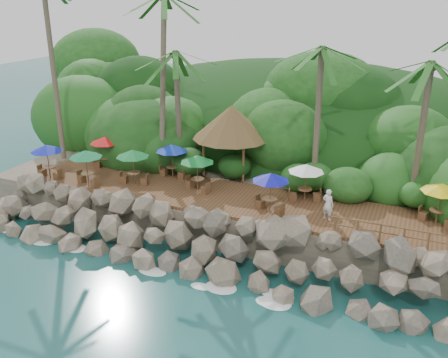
% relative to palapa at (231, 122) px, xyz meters
% --- Properties ---
extents(ground, '(140.00, 140.00, 0.00)m').
position_rel_palapa_xyz_m(ground, '(1.19, -10.07, -5.79)').
color(ground, '#19514F').
rests_on(ground, ground).
extents(land_base, '(32.00, 25.20, 2.10)m').
position_rel_palapa_xyz_m(land_base, '(1.19, 5.93, -4.74)').
color(land_base, gray).
rests_on(land_base, ground).
extents(jungle_hill, '(44.80, 28.00, 15.40)m').
position_rel_palapa_xyz_m(jungle_hill, '(1.19, 13.43, -5.79)').
color(jungle_hill, '#143811').
rests_on(jungle_hill, ground).
extents(seawall, '(29.00, 4.00, 2.30)m').
position_rel_palapa_xyz_m(seawall, '(1.19, -8.07, -4.64)').
color(seawall, gray).
rests_on(seawall, ground).
extents(terrace, '(26.00, 5.00, 0.20)m').
position_rel_palapa_xyz_m(terrace, '(1.19, -4.07, -3.59)').
color(terrace, brown).
rests_on(terrace, land_base).
extents(jungle_foliage, '(44.00, 16.00, 12.00)m').
position_rel_palapa_xyz_m(jungle_foliage, '(1.19, 4.93, -5.79)').
color(jungle_foliage, '#143811').
rests_on(jungle_foliage, ground).
extents(foam_line, '(25.20, 0.80, 0.06)m').
position_rel_palapa_xyz_m(foam_line, '(1.19, -9.77, -5.76)').
color(foam_line, white).
rests_on(foam_line, ground).
extents(palms, '(32.77, 6.86, 13.61)m').
position_rel_palapa_xyz_m(palms, '(1.71, -1.19, 6.27)').
color(palms, brown).
rests_on(palms, ground).
extents(palapa, '(5.18, 5.18, 4.60)m').
position_rel_palapa_xyz_m(palapa, '(0.00, 0.00, 0.00)').
color(palapa, brown).
rests_on(palapa, ground).
extents(dining_clusters, '(25.69, 5.29, 2.27)m').
position_rel_palapa_xyz_m(dining_clusters, '(-1.32, -3.97, -1.61)').
color(dining_clusters, brown).
rests_on(dining_clusters, terrace).
extents(railing, '(6.10, 0.10, 1.00)m').
position_rel_palapa_xyz_m(railing, '(11.02, -6.42, -2.88)').
color(railing, brown).
rests_on(railing, terrace).
extents(waiter, '(0.74, 0.60, 1.75)m').
position_rel_palapa_xyz_m(waiter, '(7.56, -4.85, -2.62)').
color(waiter, white).
rests_on(waiter, terrace).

